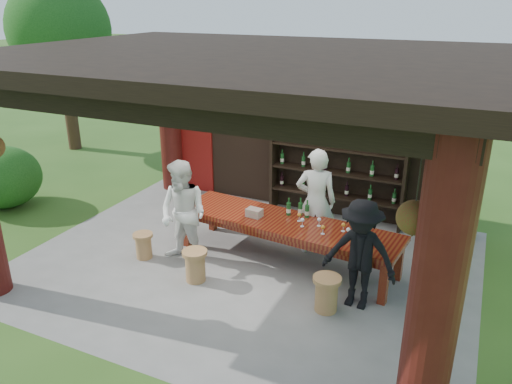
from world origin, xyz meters
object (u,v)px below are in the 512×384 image
at_px(stool_near_left, 195,265).
at_px(guest_man, 360,255).
at_px(guest_woman, 183,214).
at_px(napkin_basket, 254,213).
at_px(wine_shelf, 337,161).
at_px(stool_far_left, 144,245).
at_px(host, 316,202).
at_px(tasting_table, 287,227).
at_px(stool_near_right, 326,293).

distance_m(stool_near_left, guest_man, 2.58).
bearing_deg(guest_woman, napkin_basket, 43.52).
bearing_deg(wine_shelf, stool_far_left, -129.46).
bearing_deg(host, tasting_table, 43.89).
height_order(stool_far_left, guest_man, guest_man).
bearing_deg(stool_near_right, stool_far_left, 176.90).
relative_size(stool_near_right, guest_man, 0.32).
height_order(stool_far_left, guest_woman, guest_woman).
bearing_deg(stool_near_left, tasting_table, 47.65).
xyz_separation_m(host, napkin_basket, (-0.89, -0.60, -0.13)).
height_order(tasting_table, stool_near_left, tasting_table).
xyz_separation_m(tasting_table, napkin_basket, (-0.57, -0.05, 0.18)).
bearing_deg(stool_near_right, guest_man, 40.65).
relative_size(guest_man, napkin_basket, 6.39).
height_order(tasting_table, stool_far_left, tasting_table).
height_order(guest_man, napkin_basket, guest_man).
relative_size(wine_shelf, guest_woman, 1.52).
distance_m(wine_shelf, stool_near_right, 3.45).
relative_size(tasting_table, stool_near_right, 7.30).
xyz_separation_m(tasting_table, stool_far_left, (-2.28, -0.91, -0.40)).
relative_size(wine_shelf, stool_near_left, 5.19).
xyz_separation_m(wine_shelf, stool_far_left, (-2.50, -3.03, -0.96)).
distance_m(stool_near_left, stool_far_left, 1.23).
bearing_deg(tasting_table, host, 60.50).
bearing_deg(napkin_basket, wine_shelf, 69.88).
relative_size(tasting_table, stool_far_left, 8.63).
height_order(stool_near_left, stool_far_left, stool_near_left).
xyz_separation_m(stool_far_left, napkin_basket, (1.70, 0.87, 0.58)).
xyz_separation_m(stool_far_left, host, (2.59, 1.46, 0.71)).
bearing_deg(guest_woman, guest_man, 7.10).
xyz_separation_m(tasting_table, stool_near_left, (-1.08, -1.18, -0.36)).
bearing_deg(host, stool_near_left, 34.68).
bearing_deg(napkin_basket, host, 34.07).
distance_m(tasting_table, stool_far_left, 2.49).
height_order(stool_near_left, guest_woman, guest_woman).
relative_size(wine_shelf, host, 1.44).
height_order(host, guest_woman, host).
bearing_deg(stool_near_right, host, 114.21).
xyz_separation_m(guest_man, napkin_basket, (-1.99, 0.73, -0.01)).
relative_size(stool_near_right, host, 0.28).
bearing_deg(host, guest_man, 113.03).
xyz_separation_m(tasting_table, host, (0.31, 0.55, 0.31)).
bearing_deg(tasting_table, guest_woman, -154.34).
bearing_deg(stool_near_right, guest_woman, 172.21).
height_order(wine_shelf, stool_far_left, wine_shelf).
bearing_deg(stool_near_left, wine_shelf, 68.56).
relative_size(stool_near_left, napkin_basket, 2.02).
bearing_deg(guest_man, host, 133.49).
bearing_deg(napkin_basket, stool_near_right, -32.74).
height_order(wine_shelf, stool_near_left, wine_shelf).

